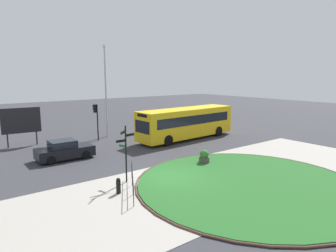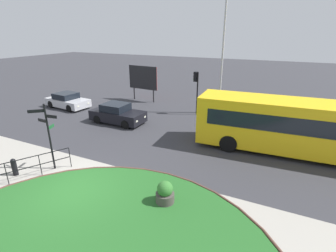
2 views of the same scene
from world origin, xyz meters
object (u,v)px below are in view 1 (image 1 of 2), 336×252
(bollard_foreground, at_px, (118,186))
(bus_yellow, at_px, (187,122))
(lamppost_tall, at_px, (106,89))
(billboard_left, at_px, (21,121))
(signpost_directional, at_px, (125,149))
(planter_near_signpost, at_px, (204,157))
(traffic_light_near, at_px, (96,114))
(car_far_lane, at_px, (65,150))

(bollard_foreground, relative_size, bus_yellow, 0.08)
(lamppost_tall, distance_m, billboard_left, 8.31)
(signpost_directional, distance_m, planter_near_signpost, 6.48)
(traffic_light_near, xyz_separation_m, planter_near_signpost, (2.97, -11.72, -2.12))
(bollard_foreground, xyz_separation_m, billboard_left, (-1.66, 14.85, 1.78))
(bollard_foreground, distance_m, billboard_left, 15.05)
(signpost_directional, height_order, bollard_foreground, signpost_directional)
(bus_yellow, relative_size, lamppost_tall, 1.19)
(car_far_lane, relative_size, billboard_left, 1.20)
(traffic_light_near, bearing_deg, car_far_lane, 57.54)
(planter_near_signpost, bearing_deg, bus_yellow, 57.78)
(bollard_foreground, bearing_deg, planter_near_signpost, 9.00)
(bus_yellow, relative_size, car_far_lane, 2.64)
(bus_yellow, height_order, traffic_light_near, traffic_light_near)
(traffic_light_near, bearing_deg, signpost_directional, 86.71)
(bollard_foreground, relative_size, planter_near_signpost, 0.87)
(signpost_directional, xyz_separation_m, bus_yellow, (10.83, 7.13, -0.38))
(signpost_directional, bearing_deg, bus_yellow, 33.34)
(lamppost_tall, bearing_deg, signpost_directional, -111.33)
(bus_yellow, distance_m, car_far_lane, 12.12)
(bus_yellow, distance_m, lamppost_tall, 8.78)
(planter_near_signpost, bearing_deg, car_far_lane, 136.50)
(signpost_directional, relative_size, billboard_left, 0.99)
(signpost_directional, relative_size, bollard_foreground, 3.87)
(lamppost_tall, bearing_deg, bollard_foreground, -113.67)
(bus_yellow, bearing_deg, planter_near_signpost, 54.45)
(lamppost_tall, xyz_separation_m, planter_near_signpost, (1.28, -12.92, -4.41))
(bollard_foreground, height_order, billboard_left, billboard_left)
(bus_yellow, distance_m, traffic_light_near, 8.81)
(bus_yellow, bearing_deg, traffic_light_near, -34.38)
(planter_near_signpost, bearing_deg, lamppost_tall, 95.66)
(signpost_directional, height_order, billboard_left, billboard_left)
(bollard_foreground, distance_m, car_far_lane, 8.35)
(bollard_foreground, bearing_deg, traffic_light_near, 70.81)
(bus_yellow, xyz_separation_m, car_far_lane, (-12.08, -0.04, -0.95))
(bollard_foreground, xyz_separation_m, traffic_light_near, (4.49, 12.90, 2.13))
(traffic_light_near, relative_size, planter_near_signpost, 3.46)
(lamppost_tall, bearing_deg, traffic_light_near, -144.75)
(signpost_directional, bearing_deg, traffic_light_near, 74.08)
(signpost_directional, bearing_deg, bollard_foreground, -132.87)
(car_far_lane, height_order, billboard_left, billboard_left)
(bollard_foreground, distance_m, traffic_light_near, 13.83)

